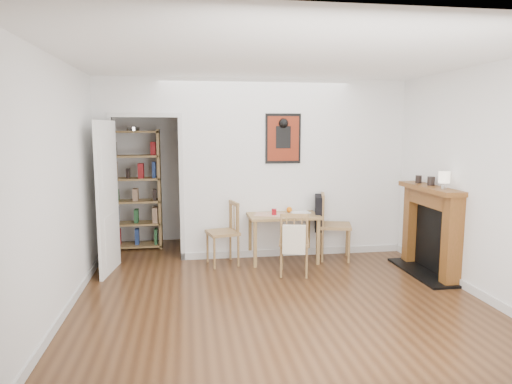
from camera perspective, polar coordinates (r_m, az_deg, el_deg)
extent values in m
plane|color=#53331A|center=(5.60, 2.07, -11.87)|extent=(5.20, 5.20, 0.00)
plane|color=white|center=(7.86, -1.41, 3.60)|extent=(4.50, 0.00, 4.50)
plane|color=white|center=(2.82, 12.09, -4.52)|extent=(4.50, 0.00, 4.50)
plane|color=white|center=(5.36, -22.23, 0.95)|extent=(0.00, 5.20, 5.20)
plane|color=white|center=(6.13, 23.29, 1.71)|extent=(0.00, 5.20, 5.20)
plane|color=white|center=(5.31, 2.22, 15.54)|extent=(5.20, 5.20, 0.00)
cube|color=white|center=(6.78, 4.71, 2.88)|extent=(3.35, 0.10, 2.60)
cube|color=white|center=(6.70, -18.41, 2.43)|extent=(0.25, 0.10, 2.60)
cube|color=white|center=(6.61, -13.80, 11.44)|extent=(0.90, 0.10, 0.55)
cube|color=silver|center=(6.71, -17.51, 0.12)|extent=(0.06, 0.14, 2.05)
cube|color=silver|center=(6.63, -9.29, 0.29)|extent=(0.06, 0.14, 2.05)
cube|color=silver|center=(6.95, 4.71, -7.49)|extent=(3.35, 0.02, 0.10)
cube|color=silver|center=(5.09, -22.96, -14.00)|extent=(0.02, 4.00, 0.10)
cube|color=silver|center=(5.89, 25.64, -11.13)|extent=(0.02, 4.00, 0.10)
cube|color=white|center=(6.25, -18.06, -0.69)|extent=(0.15, 0.80, 2.00)
cube|color=black|center=(6.65, 3.41, 6.68)|extent=(0.52, 0.02, 0.72)
cube|color=maroon|center=(6.64, 3.43, 6.67)|extent=(0.46, 0.00, 0.64)
cube|color=olive|center=(6.53, 3.41, -2.95)|extent=(1.00, 0.64, 0.04)
cube|color=olive|center=(6.28, -0.11, -6.58)|extent=(0.05, 0.05, 0.64)
cube|color=olive|center=(6.47, 7.76, -6.22)|extent=(0.05, 0.05, 0.64)
cube|color=olive|center=(6.78, -0.77, -5.47)|extent=(0.05, 0.05, 0.64)
cube|color=olive|center=(6.96, 6.53, -5.18)|extent=(0.05, 0.05, 0.64)
cube|color=black|center=(6.69, 7.76, -2.59)|extent=(0.21, 0.41, 0.51)
cube|color=beige|center=(5.76, 4.77, -5.87)|extent=(0.30, 0.16, 0.36)
cube|color=olive|center=(7.49, -17.72, 0.25)|extent=(0.04, 0.32, 1.88)
cube|color=olive|center=(7.40, -11.95, 0.38)|extent=(0.04, 0.32, 1.88)
cube|color=olive|center=(7.60, -14.61, -6.44)|extent=(0.79, 0.32, 0.03)
cube|color=olive|center=(7.46, -14.80, -1.12)|extent=(0.79, 0.32, 0.03)
cube|color=olive|center=(7.37, -15.10, 7.28)|extent=(0.79, 0.32, 0.03)
cube|color=maroon|center=(7.43, -14.85, 0.31)|extent=(0.69, 0.26, 0.26)
cube|color=brown|center=(5.99, 23.31, -5.70)|extent=(0.20, 0.16, 1.10)
cube|color=brown|center=(6.83, 18.93, -3.85)|extent=(0.20, 0.16, 1.10)
cube|color=brown|center=(6.30, 21.00, 0.42)|extent=(0.30, 1.21, 0.06)
cube|color=brown|center=(6.33, 21.18, -0.74)|extent=(0.20, 0.85, 0.20)
cube|color=black|center=(6.46, 21.40, -5.55)|extent=(0.08, 0.81, 0.88)
cube|color=black|center=(6.51, 20.27, -9.35)|extent=(0.45, 1.25, 0.03)
cylinder|color=maroon|center=(6.45, 2.28, -2.51)|extent=(0.07, 0.07, 0.09)
sphere|color=orange|center=(6.68, 4.18, -2.20)|extent=(0.08, 0.08, 0.08)
cube|color=beige|center=(6.50, 1.72, -2.82)|extent=(0.50, 0.42, 0.00)
cube|color=white|center=(6.66, 5.52, -2.54)|extent=(0.29, 0.24, 0.01)
cylinder|color=silver|center=(6.01, 22.42, 0.68)|extent=(0.07, 0.07, 0.08)
cylinder|color=beige|center=(6.00, 22.47, 1.72)|extent=(0.14, 0.14, 0.14)
cylinder|color=black|center=(6.37, 21.04, 1.29)|extent=(0.10, 0.10, 0.11)
cylinder|color=black|center=(6.58, 19.66, 1.52)|extent=(0.08, 0.08, 0.11)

